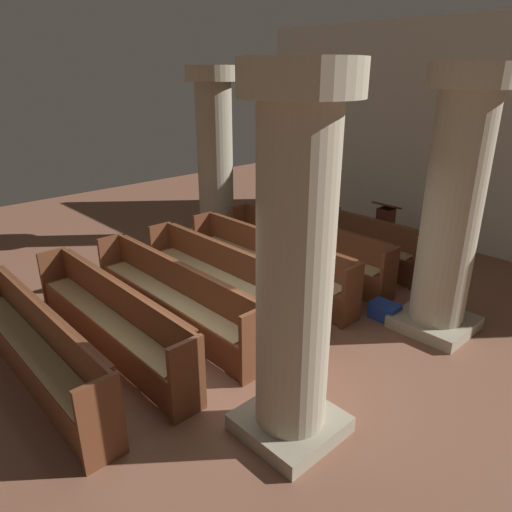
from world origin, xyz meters
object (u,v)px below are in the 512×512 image
(pew_row_2, at_px, (267,260))
(lectern, at_px, (384,232))
(pew_row_3, at_px, (224,276))
(pillar_aisle_rear, at_px, (295,265))
(pew_row_0, at_px, (338,235))
(pew_row_6, at_px, (34,344))
(pew_row_1, at_px, (305,246))
(pillar_aisle_side, at_px, (453,203))
(pillar_far_side, at_px, (215,153))
(pew_row_4, at_px, (172,294))
(pew_row_5, at_px, (110,317))
(kneeler_box_blue, at_px, (384,311))
(hymn_book, at_px, (335,208))

(pew_row_2, bearing_deg, lectern, 80.71)
(pew_row_3, xyz_separation_m, pillar_aisle_rear, (2.66, -1.31, 1.37))
(pew_row_0, bearing_deg, pew_row_2, -90.00)
(pew_row_6, bearing_deg, pew_row_1, 90.00)
(pew_row_0, bearing_deg, pillar_aisle_side, -22.95)
(pillar_aisle_side, distance_m, pillar_aisle_rear, 3.07)
(pew_row_1, xyz_separation_m, pew_row_2, (0.00, -0.96, 0.00))
(pew_row_6, bearing_deg, pew_row_0, 90.00)
(pew_row_3, xyz_separation_m, pillar_far_side, (-2.61, 1.95, 1.37))
(pew_row_3, bearing_deg, pillar_far_side, 143.22)
(pew_row_0, height_order, pew_row_4, same)
(pillar_far_side, relative_size, pillar_aisle_rear, 1.00)
(pew_row_4, bearing_deg, pillar_far_side, 131.86)
(pew_row_3, relative_size, pillar_aisle_side, 1.00)
(pew_row_3, distance_m, pew_row_5, 1.92)
(pew_row_4, xyz_separation_m, pew_row_5, (0.00, -0.96, 0.00))
(pillar_far_side, relative_size, lectern, 3.32)
(pew_row_1, xyz_separation_m, pew_row_6, (0.00, -4.81, 0.00))
(pillar_aisle_side, bearing_deg, pew_row_3, -146.51)
(pillar_far_side, bearing_deg, pew_row_1, -0.59)
(pew_row_6, relative_size, pillar_aisle_rear, 1.00)
(pew_row_2, bearing_deg, pillar_aisle_side, 16.69)
(pillar_far_side, bearing_deg, pew_row_0, 19.71)
(pillar_aisle_side, bearing_deg, pew_row_2, -163.31)
(pew_row_1, xyz_separation_m, kneeler_box_blue, (2.02, -0.47, -0.37))
(pew_row_3, xyz_separation_m, lectern, (0.47, 3.81, -0.04))
(pew_row_5, relative_size, pew_row_6, 1.00)
(pew_row_4, xyz_separation_m, hymn_book, (-0.26, 4.04, 0.45))
(pew_row_3, distance_m, pew_row_4, 0.96)
(pew_row_4, bearing_deg, pew_row_6, -90.00)
(pew_row_5, bearing_deg, pew_row_0, 90.00)
(pillar_aisle_rear, bearing_deg, pew_row_1, 129.43)
(pew_row_1, distance_m, hymn_book, 1.26)
(pew_row_2, relative_size, kneeler_box_blue, 8.54)
(pew_row_3, height_order, pew_row_6, same)
(pew_row_5, bearing_deg, kneeler_box_blue, 59.16)
(pew_row_0, bearing_deg, pillar_far_side, -160.29)
(pew_row_3, bearing_deg, pew_row_1, 90.00)
(pew_row_4, relative_size, pew_row_6, 1.00)
(pew_row_2, height_order, pew_row_6, same)
(hymn_book, bearing_deg, pew_row_2, -83.06)
(pew_row_5, distance_m, pillar_far_side, 4.87)
(pew_row_3, bearing_deg, pew_row_0, 90.00)
(pew_row_5, distance_m, pillar_aisle_rear, 3.05)
(pew_row_6, bearing_deg, lectern, 86.02)
(pew_row_3, distance_m, pillar_aisle_side, 3.47)
(pew_row_2, xyz_separation_m, pew_row_4, (0.00, -1.92, 0.00))
(pew_row_3, relative_size, pew_row_6, 1.00)
(pew_row_4, height_order, pillar_aisle_side, pillar_aisle_side)
(hymn_book, bearing_deg, pew_row_5, -87.05)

